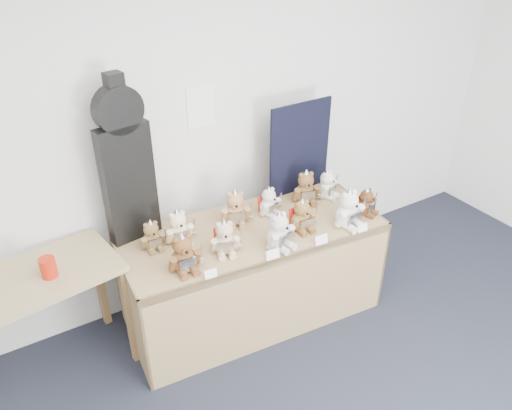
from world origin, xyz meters
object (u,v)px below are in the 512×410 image
teddy_front_far_left (184,255)px  teddy_front_far_right (349,210)px  teddy_back_right (306,188)px  teddy_front_end (366,203)px  teddy_back_centre_left (235,209)px  teddy_front_left (225,239)px  teddy_back_end (327,185)px  teddy_back_centre_right (269,203)px  teddy_back_left (179,228)px  teddy_front_right (302,217)px  teddy_front_centre (280,232)px  guitar_case (126,163)px  teddy_back_far_left (152,236)px  side_table (38,293)px  display_table (257,254)px  red_cup (48,267)px

teddy_front_far_left → teddy_front_far_right: bearing=-3.8°
teddy_front_far_right → teddy_back_right: 0.43m
teddy_front_end → teddy_back_centre_left: (-0.88, 0.39, 0.02)m
teddy_front_left → teddy_back_right: teddy_back_right is taller
teddy_front_far_left → teddy_back_end: (1.33, 0.27, -0.02)m
teddy_front_end → teddy_back_centre_right: teddy_back_centre_right is taller
teddy_front_end → teddy_back_left: teddy_back_left is taller
teddy_back_centre_right → teddy_front_right: bearing=-86.8°
teddy_back_end → teddy_front_centre: bearing=-173.2°
guitar_case → teddy_back_far_left: 0.51m
side_table → guitar_case: size_ratio=0.93×
teddy_front_far_right → teddy_back_end: bearing=67.9°
teddy_back_centre_left → teddy_front_end: bearing=-2.3°
teddy_front_far_left → teddy_back_centre_right: bearing=21.9°
teddy_back_far_left → teddy_back_left: bearing=-7.0°
display_table → teddy_front_right: teddy_front_right is taller
side_table → teddy_front_centre: 1.55m
red_cup → teddy_back_right: 1.88m
teddy_front_far_right → teddy_back_centre_right: bearing=128.9°
teddy_back_centre_left → teddy_back_far_left: size_ratio=1.26×
teddy_front_right → teddy_front_far_right: teddy_front_far_right is taller
side_table → teddy_front_left: 1.19m
display_table → teddy_front_left: 0.40m
side_table → teddy_front_centre: teddy_front_centre is taller
teddy_back_far_left → teddy_back_right: bearing=-0.1°
red_cup → teddy_back_centre_left: (1.28, 0.00, 0.00)m
display_table → teddy_front_far_left: bearing=-165.7°
teddy_front_end → display_table: bearing=148.0°
teddy_front_far_left → red_cup: bearing=160.1°
teddy_front_centre → teddy_front_end: bearing=-13.6°
guitar_case → teddy_front_centre: size_ratio=3.87×
teddy_back_left → teddy_back_far_left: 0.18m
guitar_case → teddy_front_centre: bearing=-48.5°
guitar_case → teddy_front_end: (1.55, -0.60, -0.46)m
teddy_front_right → teddy_front_far_left: bearing=179.5°
teddy_front_far_left → teddy_back_centre_right: 0.86m
red_cup → teddy_front_far_left: size_ratio=0.44×
display_table → guitar_case: guitar_case is taller
guitar_case → teddy_front_right: (1.02, -0.53, -0.45)m
side_table → teddy_back_centre_left: bearing=-10.3°
red_cup → teddy_back_far_left: bearing=1.8°
red_cup → teddy_back_centre_left: bearing=0.2°
guitar_case → teddy_back_left: 0.55m
teddy_back_right → side_table: bearing=-166.2°
teddy_back_end → teddy_back_far_left: (-1.41, 0.05, -0.01)m
teddy_front_centre → teddy_back_centre_left: bearing=89.7°
teddy_front_centre → teddy_back_far_left: 0.84m
teddy_back_centre_left → guitar_case: bearing=-176.8°
red_cup → teddy_back_centre_left: teddy_back_centre_left is taller
teddy_front_far_left → teddy_back_left: 0.31m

